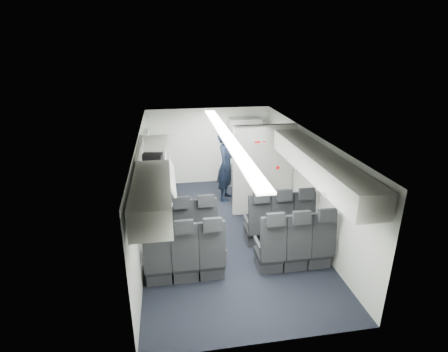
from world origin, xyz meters
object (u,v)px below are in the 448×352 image
object	(u,v)px
boarding_door	(149,171)
flight_attendant	(226,166)
seat_row_mid	(241,254)
seat_row_front	(232,228)
carry_on_bag	(152,159)
galley_unit	(244,152)

from	to	relation	value
boarding_door	flight_attendant	distance (m)	1.92
flight_attendant	seat_row_mid	bearing A→B (deg)	-161.70
seat_row_front	carry_on_bag	world-z (taller)	carry_on_bag
galley_unit	boarding_door	size ratio (longest dim) A/B	1.02
seat_row_mid	galley_unit	bearing A→B (deg)	77.12
galley_unit	seat_row_front	bearing A→B (deg)	-106.28
seat_row_front	galley_unit	distance (m)	3.43
seat_row_mid	flight_attendant	bearing A→B (deg)	85.10
seat_row_front	carry_on_bag	size ratio (longest dim) A/B	9.39
seat_row_front	flight_attendant	size ratio (longest dim) A/B	1.84
carry_on_bag	galley_unit	bearing A→B (deg)	59.12
flight_attendant	carry_on_bag	bearing A→B (deg)	160.76
seat_row_mid	boarding_door	bearing A→B (deg)	118.77
seat_row_mid	carry_on_bag	distance (m)	2.38
boarding_door	carry_on_bag	world-z (taller)	carry_on_bag
seat_row_front	flight_attendant	bearing A→B (deg)	83.18
boarding_door	carry_on_bag	distance (m)	1.89
seat_row_mid	boarding_door	size ratio (longest dim) A/B	1.79
seat_row_mid	carry_on_bag	size ratio (longest dim) A/B	9.39
galley_unit	carry_on_bag	xyz separation A→B (m)	(-2.40, -2.86, 0.83)
seat_row_front	boarding_door	distance (m)	2.71
galley_unit	flight_attendant	bearing A→B (deg)	-124.74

